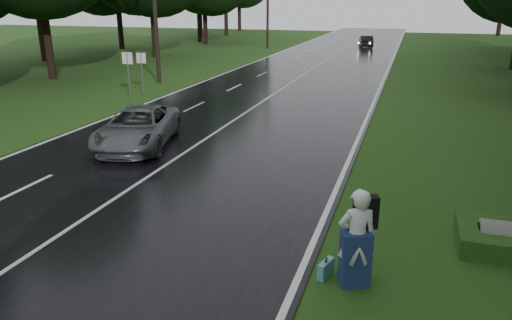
% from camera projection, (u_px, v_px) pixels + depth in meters
% --- Properties ---
extents(ground, '(160.00, 160.00, 0.00)m').
position_uv_depth(ground, '(61.00, 235.00, 11.40)').
color(ground, '#224514').
rests_on(ground, ground).
extents(road, '(12.00, 140.00, 0.04)m').
position_uv_depth(road, '(280.00, 90.00, 29.44)').
color(road, black).
rests_on(road, ground).
extents(lane_center, '(0.12, 140.00, 0.01)m').
position_uv_depth(lane_center, '(280.00, 90.00, 29.43)').
color(lane_center, silver).
rests_on(lane_center, road).
extents(grey_car, '(3.61, 5.59, 1.43)m').
position_uv_depth(grey_car, '(138.00, 127.00, 18.05)').
color(grey_car, '#515556').
rests_on(grey_car, road).
extents(far_car, '(2.07, 4.10, 1.29)m').
position_uv_depth(far_car, '(366.00, 41.00, 55.93)').
color(far_car, black).
rests_on(far_car, road).
extents(hitchhiker, '(0.86, 0.83, 2.02)m').
position_uv_depth(hitchhiker, '(357.00, 241.00, 9.17)').
color(hitchhiker, silver).
rests_on(hitchhiker, ground).
extents(suitcase, '(0.28, 0.51, 0.35)m').
position_uv_depth(suitcase, '(326.00, 269.00, 9.66)').
color(suitcase, teal).
rests_on(suitcase, ground).
extents(culvert, '(1.30, 0.65, 0.65)m').
position_uv_depth(culvert, '(508.00, 249.00, 10.76)').
color(culvert, slate).
rests_on(culvert, ground).
extents(utility_pole_mid, '(1.80, 0.28, 10.56)m').
position_uv_depth(utility_pole_mid, '(160.00, 83.00, 32.23)').
color(utility_pole_mid, black).
rests_on(utility_pole_mid, ground).
extents(utility_pole_far, '(1.80, 0.28, 9.68)m').
position_uv_depth(utility_pole_far, '(267.00, 48.00, 55.31)').
color(utility_pole_far, black).
rests_on(utility_pole_far, ground).
extents(road_sign_a, '(0.63, 0.10, 2.62)m').
position_uv_depth(road_sign_a, '(131.00, 100.00, 26.73)').
color(road_sign_a, white).
rests_on(road_sign_a, ground).
extents(road_sign_b, '(0.59, 0.10, 2.45)m').
position_uv_depth(road_sign_b, '(144.00, 95.00, 28.01)').
color(road_sign_b, white).
rests_on(road_sign_b, ground).
extents(tree_left_d, '(10.28, 10.28, 16.06)m').
position_uv_depth(tree_left_d, '(53.00, 79.00, 33.90)').
color(tree_left_d, black).
rests_on(tree_left_d, ground).
extents(tree_left_e, '(9.51, 9.51, 14.86)m').
position_uv_depth(tree_left_e, '(156.00, 57.00, 46.75)').
color(tree_left_e, black).
rests_on(tree_left_e, ground).
extents(tree_left_f, '(8.71, 8.71, 13.61)m').
position_uv_depth(tree_left_f, '(206.00, 44.00, 60.00)').
color(tree_left_f, black).
rests_on(tree_left_f, ground).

